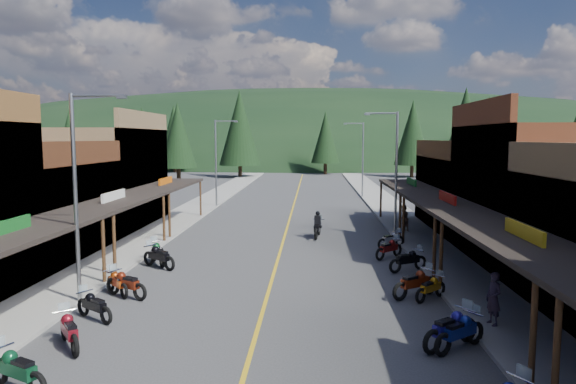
# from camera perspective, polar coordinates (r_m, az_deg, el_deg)

# --- Properties ---
(ground) EXTENTS (220.00, 220.00, 0.00)m
(ground) POSITION_cam_1_polar(r_m,az_deg,el_deg) (25.59, -1.39, -8.36)
(ground) COLOR #38383A
(ground) RESTS_ON ground
(centerline) EXTENTS (0.15, 90.00, 0.01)m
(centerline) POSITION_cam_1_polar(r_m,az_deg,el_deg) (45.21, 0.46, -2.06)
(centerline) COLOR gold
(centerline) RESTS_ON ground
(sidewalk_west) EXTENTS (3.40, 94.00, 0.15)m
(sidewalk_west) POSITION_cam_1_polar(r_m,az_deg,el_deg) (46.37, -10.36, -1.87)
(sidewalk_west) COLOR gray
(sidewalk_west) RESTS_ON ground
(sidewalk_east) EXTENTS (3.40, 94.00, 0.15)m
(sidewalk_east) POSITION_cam_1_polar(r_m,az_deg,el_deg) (45.68, 11.43, -2.01)
(sidewalk_east) COLOR gray
(sidewalk_east) RESTS_ON ground
(shop_west_2) EXTENTS (10.90, 9.00, 6.20)m
(shop_west_2) POSITION_cam_1_polar(r_m,az_deg,el_deg) (30.91, -27.51, -1.77)
(shop_west_2) COLOR #3F2111
(shop_west_2) RESTS_ON ground
(shop_west_3) EXTENTS (10.90, 10.20, 8.20)m
(shop_west_3) POSITION_cam_1_polar(r_m,az_deg,el_deg) (39.36, -20.58, 1.50)
(shop_west_3) COLOR brown
(shop_west_3) RESTS_ON ground
(shop_east_2) EXTENTS (10.90, 9.00, 8.20)m
(shop_east_2) POSITION_cam_1_polar(r_m,az_deg,el_deg) (29.14, 27.01, -0.23)
(shop_east_2) COLOR #562B19
(shop_east_2) RESTS_ON ground
(shop_east_3) EXTENTS (10.90, 10.20, 6.20)m
(shop_east_3) POSITION_cam_1_polar(r_m,az_deg,el_deg) (38.14, 21.01, -0.14)
(shop_east_3) COLOR #4C2D16
(shop_east_3) RESTS_ON ground
(streetlight_0) EXTENTS (2.16, 0.18, 8.00)m
(streetlight_0) POSITION_cam_1_polar(r_m,az_deg,el_deg) (20.76, -22.22, 0.34)
(streetlight_0) COLOR gray
(streetlight_0) RESTS_ON ground
(streetlight_1) EXTENTS (2.16, 0.18, 8.00)m
(streetlight_1) POSITION_cam_1_polar(r_m,az_deg,el_deg) (47.58, -7.85, 3.67)
(streetlight_1) COLOR gray
(streetlight_1) RESTS_ON ground
(streetlight_2) EXTENTS (2.16, 0.18, 8.00)m
(streetlight_2) POSITION_cam_1_polar(r_m,az_deg,el_deg) (33.18, 11.70, 2.62)
(streetlight_2) COLOR gray
(streetlight_2) RESTS_ON ground
(streetlight_3) EXTENTS (2.16, 0.18, 8.00)m
(streetlight_3) POSITION_cam_1_polar(r_m,az_deg,el_deg) (54.99, 8.16, 3.97)
(streetlight_3) COLOR gray
(streetlight_3) RESTS_ON ground
(ridge_hill) EXTENTS (310.00, 140.00, 60.00)m
(ridge_hill) POSITION_cam_1_polar(r_m,az_deg,el_deg) (159.86, 2.14, 3.72)
(ridge_hill) COLOR black
(ridge_hill) RESTS_ON ground
(pine_0) EXTENTS (5.04, 5.04, 11.00)m
(pine_0) POSITION_cam_1_polar(r_m,az_deg,el_deg) (96.28, -23.07, 5.60)
(pine_0) COLOR black
(pine_0) RESTS_ON ground
(pine_1) EXTENTS (5.88, 5.88, 12.50)m
(pine_1) POSITION_cam_1_polar(r_m,az_deg,el_deg) (98.18, -12.54, 6.38)
(pine_1) COLOR black
(pine_1) RESTS_ON ground
(pine_2) EXTENTS (6.72, 6.72, 14.00)m
(pine_2) POSITION_cam_1_polar(r_m,az_deg,el_deg) (83.58, -5.38, 7.10)
(pine_2) COLOR black
(pine_2) RESTS_ON ground
(pine_3) EXTENTS (5.04, 5.04, 11.00)m
(pine_3) POSITION_cam_1_polar(r_m,az_deg,el_deg) (90.75, 4.19, 6.07)
(pine_3) COLOR black
(pine_3) RESTS_ON ground
(pine_4) EXTENTS (5.88, 5.88, 12.50)m
(pine_4) POSITION_cam_1_polar(r_m,az_deg,el_deg) (86.26, 13.69, 6.42)
(pine_4) COLOR black
(pine_4) RESTS_ON ground
(pine_5) EXTENTS (6.72, 6.72, 14.00)m
(pine_5) POSITION_cam_1_polar(r_m,az_deg,el_deg) (101.95, 21.33, 6.52)
(pine_5) COLOR black
(pine_5) RESTS_ON ground
(pine_6) EXTENTS (5.04, 5.04, 11.00)m
(pine_6) POSITION_cam_1_polar(r_m,az_deg,el_deg) (99.11, 29.40, 5.31)
(pine_6) COLOR black
(pine_6) RESTS_ON ground
(pine_7) EXTENTS (5.88, 5.88, 12.50)m
(pine_7) POSITION_cam_1_polar(r_m,az_deg,el_deg) (106.25, -15.87, 6.25)
(pine_7) COLOR black
(pine_7) RESTS_ON ground
(pine_8) EXTENTS (4.48, 4.48, 10.00)m
(pine_8) POSITION_cam_1_polar(r_m,az_deg,el_deg) (68.97, -17.50, 5.42)
(pine_8) COLOR black
(pine_8) RESTS_ON ground
(pine_9) EXTENTS (4.93, 4.93, 10.80)m
(pine_9) POSITION_cam_1_polar(r_m,az_deg,el_deg) (73.17, 20.54, 5.65)
(pine_9) COLOR black
(pine_9) RESTS_ON ground
(pine_10) EXTENTS (5.38, 5.38, 11.60)m
(pine_10) POSITION_cam_1_polar(r_m,az_deg,el_deg) (77.31, -12.14, 6.19)
(pine_10) COLOR black
(pine_10) RESTS_ON ground
(pine_11) EXTENTS (5.82, 5.82, 12.40)m
(pine_11) POSITION_cam_1_polar(r_m,az_deg,el_deg) (65.31, 19.08, 6.41)
(pine_11) COLOR black
(pine_11) RESTS_ON ground
(bike_west_2) EXTENTS (2.29, 1.64, 1.26)m
(bike_west_2) POSITION_cam_1_polar(r_m,az_deg,el_deg) (15.14, -27.92, -16.91)
(bike_west_2) COLOR #0D4425
(bike_west_2) RESTS_ON ground
(bike_west_3) EXTENTS (1.84, 2.13, 1.22)m
(bike_west_3) POSITION_cam_1_polar(r_m,az_deg,el_deg) (17.33, -23.14, -13.84)
(bike_west_3) COLOR maroon
(bike_west_3) RESTS_ON ground
(bike_west_4) EXTENTS (2.01, 1.68, 1.14)m
(bike_west_4) POSITION_cam_1_polar(r_m,az_deg,el_deg) (19.52, -20.74, -11.62)
(bike_west_4) COLOR black
(bike_west_4) RESTS_ON ground
(bike_west_5) EXTENTS (2.27, 1.69, 1.25)m
(bike_west_5) POSITION_cam_1_polar(r_m,az_deg,el_deg) (21.71, -17.57, -9.57)
(bike_west_5) COLOR maroon
(bike_west_5) RESTS_ON ground
(bike_west_6) EXTENTS (1.81, 1.89, 1.12)m
(bike_west_6) POSITION_cam_1_polar(r_m,az_deg,el_deg) (22.22, -18.47, -9.41)
(bike_west_6) COLOR #C0420D
(bike_west_6) RESTS_ON ground
(bike_west_7) EXTENTS (2.28, 1.94, 1.29)m
(bike_west_7) POSITION_cam_1_polar(r_m,az_deg,el_deg) (25.99, -14.17, -6.86)
(bike_west_7) COLOR black
(bike_west_7) RESTS_ON ground
(bike_west_8) EXTENTS (1.83, 2.34, 1.30)m
(bike_west_8) POSITION_cam_1_polar(r_m,az_deg,el_deg) (26.78, -14.27, -6.47)
(bike_west_8) COLOR #0D431C
(bike_west_8) RESTS_ON ground
(bike_east_3) EXTENTS (2.18, 1.92, 1.25)m
(bike_east_3) POSITION_cam_1_polar(r_m,az_deg,el_deg) (16.70, 18.56, -14.36)
(bike_east_3) COLOR navy
(bike_east_3) RESTS_ON ground
(bike_east_4) EXTENTS (2.34, 2.05, 1.34)m
(bike_east_4) POSITION_cam_1_polar(r_m,az_deg,el_deg) (16.75, 17.64, -14.09)
(bike_east_4) COLOR navy
(bike_east_4) RESTS_ON ground
(bike_east_5) EXTENTS (1.78, 1.74, 1.07)m
(bike_east_5) POSITION_cam_1_polar(r_m,az_deg,el_deg) (21.23, 15.58, -10.12)
(bike_east_5) COLOR #AE700C
(bike_east_5) RESTS_ON ground
(bike_east_6) EXTENTS (2.31, 1.92, 1.30)m
(bike_east_6) POSITION_cam_1_polar(r_m,az_deg,el_deg) (21.36, 13.96, -9.65)
(bike_east_6) COLOR maroon
(bike_east_6) RESTS_ON ground
(bike_east_7) EXTENTS (2.20, 1.64, 1.21)m
(bike_east_7) POSITION_cam_1_polar(r_m,az_deg,el_deg) (25.30, 13.20, -7.28)
(bike_east_7) COLOR black
(bike_east_7) RESTS_ON ground
(bike_east_8) EXTENTS (1.96, 1.94, 1.18)m
(bike_east_8) POSITION_cam_1_polar(r_m,az_deg,el_deg) (27.77, 11.15, -6.08)
(bike_east_8) COLOR maroon
(bike_east_8) RESTS_ON ground
(bike_east_9) EXTENTS (1.95, 1.62, 1.10)m
(bike_east_9) POSITION_cam_1_polar(r_m,az_deg,el_deg) (30.41, 11.38, -5.11)
(bike_east_9) COLOR #ABA9AF
(bike_east_9) RESTS_ON ground
(rider_on_bike) EXTENTS (1.06, 2.41, 1.77)m
(rider_on_bike) POSITION_cam_1_polar(r_m,az_deg,el_deg) (32.89, 3.30, -3.88)
(rider_on_bike) COLOR black
(rider_on_bike) RESTS_ON ground
(pedestrian_east_a) EXTENTS (0.60, 0.75, 1.79)m
(pedestrian_east_a) POSITION_cam_1_polar(r_m,az_deg,el_deg) (18.69, 21.88, -10.92)
(pedestrian_east_a) COLOR #2E2233
(pedestrian_east_a) RESTS_ON sidewalk_east
(pedestrian_east_b) EXTENTS (0.98, 0.95, 1.79)m
(pedestrian_east_b) POSITION_cam_1_polar(r_m,az_deg,el_deg) (35.03, 12.69, -2.86)
(pedestrian_east_b) COLOR brown
(pedestrian_east_b) RESTS_ON sidewalk_east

